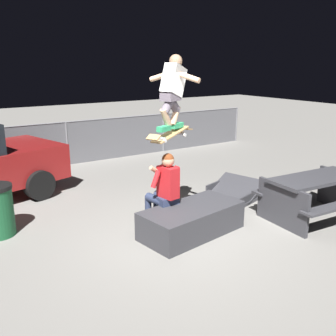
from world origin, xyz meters
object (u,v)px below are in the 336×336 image
(skateboard, at_px, (171,134))
(skater_airborne, at_px, (173,89))
(kicker_ramp, at_px, (233,193))
(picnic_table_back, at_px, (315,191))
(person_sitting_on_ledge, at_px, (164,187))
(ledge_box_main, at_px, (192,220))

(skateboard, height_order, skater_airborne, skater_airborne)
(kicker_ramp, relative_size, picnic_table_back, 0.69)
(person_sitting_on_ledge, relative_size, kicker_ramp, 1.04)
(skater_airborne, xyz_separation_m, picnic_table_back, (2.30, -1.03, -1.76))
(ledge_box_main, relative_size, skater_airborne, 1.48)
(skateboard, height_order, picnic_table_back, skateboard)
(picnic_table_back, bearing_deg, kicker_ramp, 105.21)
(ledge_box_main, distance_m, skater_airborne, 2.07)
(skateboard, bearing_deg, kicker_ramp, 16.71)
(ledge_box_main, distance_m, kicker_ramp, 2.00)
(ledge_box_main, relative_size, kicker_ramp, 1.35)
(person_sitting_on_ledge, distance_m, kicker_ramp, 2.18)
(ledge_box_main, relative_size, picnic_table_back, 0.93)
(picnic_table_back, bearing_deg, person_sitting_on_ledge, 156.58)
(person_sitting_on_ledge, relative_size, skater_airborne, 1.15)
(person_sitting_on_ledge, relative_size, picnic_table_back, 0.72)
(skateboard, bearing_deg, picnic_table_back, -23.20)
(skateboard, distance_m, kicker_ramp, 2.50)
(ledge_box_main, distance_m, person_sitting_on_ledge, 0.69)
(skater_airborne, bearing_deg, picnic_table_back, -24.14)
(person_sitting_on_ledge, distance_m, skateboard, 0.87)
(skateboard, distance_m, picnic_table_back, 2.77)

